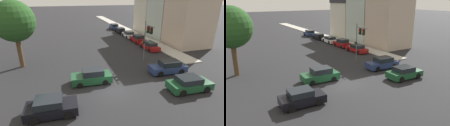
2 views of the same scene
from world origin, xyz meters
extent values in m
plane|color=black|center=(0.00, 0.00, 0.00)|extent=(300.00, 300.00, 0.00)
cube|color=#ADA89E|center=(13.05, 33.79, 0.07)|extent=(2.82, 60.00, 0.14)
cube|color=#BCA893|center=(18.00, 12.06, 5.05)|extent=(6.47, 6.55, 10.10)
cube|color=#ADBCB2|center=(18.34, 18.85, 5.20)|extent=(7.16, 6.61, 10.40)
cube|color=beige|center=(18.68, 25.79, 4.09)|extent=(7.84, 6.86, 8.18)
cube|color=#2D2D33|center=(18.68, 25.79, 8.64)|extent=(8.15, 7.14, 0.92)
cylinder|color=#4C3823|center=(-9.57, 9.36, 2.03)|extent=(0.59, 0.59, 4.07)
sphere|color=#234C1E|center=(-9.57, 9.36, 5.94)|extent=(5.01, 5.01, 5.01)
cylinder|color=#515456|center=(6.87, 7.01, 2.82)|extent=(0.14, 0.14, 5.64)
cylinder|color=#515456|center=(6.94, 5.88, 5.14)|extent=(0.22, 2.27, 0.10)
cube|color=black|center=(6.92, 6.25, 4.59)|extent=(0.32, 0.32, 0.90)
sphere|color=red|center=(6.73, 6.24, 4.89)|extent=(0.20, 0.20, 0.20)
sphere|color=#99660F|center=(6.73, 6.24, 4.59)|extent=(0.20, 0.20, 0.20)
sphere|color=#0F511E|center=(6.73, 6.24, 4.29)|extent=(0.20, 0.20, 0.20)
cube|color=black|center=(6.96, 5.50, 4.59)|extent=(0.32, 0.32, 0.90)
sphere|color=red|center=(6.77, 5.49, 4.89)|extent=(0.20, 0.20, 0.20)
sphere|color=#99660F|center=(6.77, 5.49, 4.59)|extent=(0.20, 0.20, 0.20)
sphere|color=#0F511E|center=(6.77, 5.49, 4.29)|extent=(0.20, 0.20, 0.20)
cube|color=black|center=(6.69, 7.00, 2.79)|extent=(0.24, 0.36, 0.35)
sphere|color=orange|center=(6.55, 6.99, 2.79)|extent=(0.18, 0.18, 0.18)
cube|color=#194728|center=(7.39, -2.10, 0.55)|extent=(4.31, 2.11, 0.72)
cube|color=black|center=(7.22, -2.10, 1.18)|extent=(2.28, 1.79, 0.54)
cylinder|color=black|center=(8.74, -1.26, 0.35)|extent=(0.71, 0.25, 0.70)
cylinder|color=black|center=(8.65, -3.07, 0.35)|extent=(0.71, 0.25, 0.70)
cylinder|color=black|center=(6.12, -1.14, 0.35)|extent=(0.71, 0.25, 0.70)
cylinder|color=black|center=(6.03, -2.95, 0.35)|extent=(0.71, 0.25, 0.70)
cube|color=black|center=(-5.61, -2.23, 0.56)|extent=(4.07, 2.07, 0.75)
cube|color=black|center=(-5.77, -2.23, 1.21)|extent=(2.15, 1.76, 0.57)
cylinder|color=black|center=(-4.34, -1.39, 0.34)|extent=(0.68, 0.25, 0.67)
cylinder|color=black|center=(-4.41, -3.18, 0.34)|extent=(0.68, 0.25, 0.67)
cylinder|color=black|center=(-6.81, -1.29, 0.34)|extent=(0.68, 0.25, 0.67)
cylinder|color=black|center=(-6.88, -3.08, 0.34)|extent=(0.68, 0.25, 0.67)
cube|color=navy|center=(7.71, 2.16, 0.57)|extent=(4.50, 2.05, 0.76)
cube|color=black|center=(7.89, 2.15, 1.25)|extent=(2.38, 1.72, 0.60)
cylinder|color=black|center=(6.30, 1.38, 0.35)|extent=(0.71, 0.26, 0.69)
cylinder|color=black|center=(6.39, 3.09, 0.35)|extent=(0.71, 0.26, 0.69)
cylinder|color=black|center=(9.03, 1.23, 0.35)|extent=(0.71, 0.26, 0.69)
cylinder|color=black|center=(9.12, 2.94, 0.35)|extent=(0.71, 0.26, 0.69)
cube|color=#194728|center=(-1.64, 2.24, 0.57)|extent=(4.32, 2.09, 0.80)
cube|color=black|center=(-1.47, 2.24, 1.27)|extent=(2.27, 1.77, 0.61)
cylinder|color=black|center=(-2.99, 1.40, 0.30)|extent=(0.62, 0.25, 0.61)
cylinder|color=black|center=(-2.91, 3.20, 0.30)|extent=(0.62, 0.25, 0.61)
cylinder|color=black|center=(-0.36, 1.29, 0.30)|extent=(0.62, 0.25, 0.61)
cylinder|color=black|center=(-0.29, 3.08, 0.30)|extent=(0.62, 0.25, 0.61)
cube|color=maroon|center=(10.34, 11.70, 0.50)|extent=(1.88, 4.54, 0.64)
cube|color=black|center=(10.34, 11.52, 1.09)|extent=(1.60, 2.38, 0.54)
cylinder|color=black|center=(9.48, 13.06, 0.32)|extent=(0.24, 0.64, 0.63)
cylinder|color=black|center=(11.10, 13.12, 0.32)|extent=(0.24, 0.64, 0.63)
cylinder|color=black|center=(9.58, 10.29, 0.32)|extent=(0.24, 0.64, 0.63)
cylinder|color=black|center=(11.19, 10.34, 0.32)|extent=(0.24, 0.64, 0.63)
cube|color=maroon|center=(10.45, 16.76, 0.54)|extent=(1.89, 4.04, 0.75)
cube|color=black|center=(10.45, 16.60, 1.23)|extent=(1.65, 2.11, 0.63)
cylinder|color=black|center=(9.59, 18.01, 0.31)|extent=(0.22, 0.61, 0.61)
cylinder|color=black|center=(11.34, 18.00, 0.31)|extent=(0.22, 0.61, 0.61)
cylinder|color=black|center=(9.57, 15.52, 0.31)|extent=(0.22, 0.61, 0.61)
cylinder|color=black|center=(11.32, 15.50, 0.31)|extent=(0.22, 0.61, 0.61)
cube|color=silver|center=(10.38, 21.65, 0.50)|extent=(1.91, 4.43, 0.62)
cube|color=black|center=(10.37, 21.48, 1.08)|extent=(1.64, 2.32, 0.53)
cylinder|color=black|center=(9.58, 23.03, 0.35)|extent=(0.24, 0.71, 0.70)
cylinder|color=black|center=(11.26, 22.98, 0.35)|extent=(0.24, 0.71, 0.70)
cylinder|color=black|center=(9.50, 20.32, 0.35)|extent=(0.24, 0.71, 0.70)
cylinder|color=black|center=(11.18, 20.27, 0.35)|extent=(0.24, 0.71, 0.70)
cube|color=black|center=(10.21, 26.80, 0.49)|extent=(1.79, 4.47, 0.64)
cube|color=black|center=(10.20, 26.62, 1.07)|extent=(1.57, 2.33, 0.52)
cylinder|color=black|center=(9.39, 28.19, 0.31)|extent=(0.23, 0.63, 0.62)
cylinder|color=black|center=(11.04, 28.17, 0.31)|extent=(0.23, 0.63, 0.62)
cylinder|color=black|center=(9.37, 25.42, 0.31)|extent=(0.23, 0.63, 0.62)
cylinder|color=black|center=(11.02, 25.41, 0.31)|extent=(0.23, 0.63, 0.62)
cube|color=navy|center=(10.22, 31.91, 0.54)|extent=(2.02, 4.23, 0.75)
cube|color=black|center=(10.21, 31.74, 1.21)|extent=(1.73, 2.23, 0.60)
cylinder|color=black|center=(9.38, 33.23, 0.30)|extent=(0.24, 0.61, 0.60)
cylinder|color=black|center=(11.15, 33.17, 0.30)|extent=(0.24, 0.61, 0.60)
cylinder|color=black|center=(9.29, 30.64, 0.30)|extent=(0.24, 0.61, 0.60)
cylinder|color=black|center=(11.06, 30.58, 0.30)|extent=(0.24, 0.61, 0.60)
camera|label=1|loc=(-4.38, -14.59, 8.88)|focal=28.00mm
camera|label=2|loc=(-12.00, -19.03, 9.13)|focal=35.00mm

